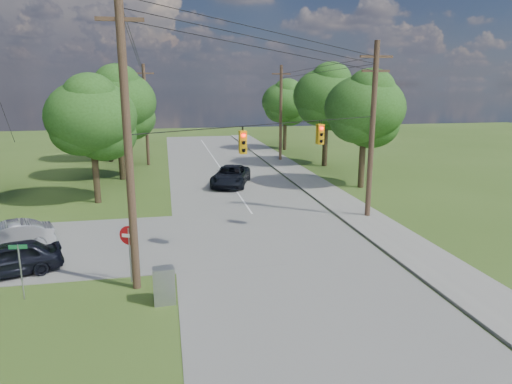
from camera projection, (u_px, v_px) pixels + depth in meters
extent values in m
plane|color=#3B571D|center=(250.00, 282.00, 19.02)|extent=(140.00, 140.00, 0.00)
cube|color=gray|center=(270.00, 240.00, 24.17)|extent=(10.00, 100.00, 0.03)
cube|color=gray|center=(387.00, 231.00, 25.43)|extent=(2.60, 100.00, 0.12)
cylinder|color=brown|center=(128.00, 140.00, 17.14)|extent=(0.32, 0.32, 12.00)
cube|color=brown|center=(120.00, 19.00, 16.15)|extent=(1.70, 0.12, 0.14)
cylinder|color=brown|center=(372.00, 133.00, 27.14)|extent=(0.32, 0.32, 10.50)
cube|color=brown|center=(376.00, 57.00, 26.13)|extent=(2.00, 0.12, 0.14)
cube|color=brown|center=(376.00, 71.00, 26.32)|extent=(1.70, 0.12, 0.14)
cylinder|color=brown|center=(281.00, 114.00, 48.19)|extent=(0.32, 0.32, 10.00)
cube|color=brown|center=(281.00, 74.00, 47.25)|extent=(2.00, 0.12, 0.14)
cylinder|color=brown|center=(146.00, 116.00, 45.55)|extent=(0.32, 0.32, 10.00)
cube|color=brown|center=(144.00, 73.00, 44.60)|extent=(2.00, 0.12, 0.14)
cylinder|color=black|center=(278.00, 33.00, 21.05)|extent=(13.52, 7.63, 1.53)
cylinder|color=black|center=(278.00, 42.00, 21.14)|extent=(13.52, 7.63, 1.53)
cylinder|color=black|center=(278.00, 51.00, 21.24)|extent=(13.52, 7.63, 1.53)
cylinder|color=black|center=(315.00, 68.00, 36.69)|extent=(0.03, 22.00, 0.53)
cylinder|color=black|center=(137.00, 53.00, 30.29)|extent=(0.43, 29.60, 2.03)
cylinder|color=black|center=(315.00, 73.00, 36.78)|extent=(0.03, 22.00, 0.53)
cylinder|color=black|center=(137.00, 59.00, 30.38)|extent=(0.43, 29.60, 2.03)
cylinder|color=black|center=(278.00, 124.00, 22.01)|extent=(13.52, 7.63, 0.04)
cube|color=#EBA80D|center=(243.00, 143.00, 20.69)|extent=(0.32, 0.22, 1.05)
sphere|color=#FF0C05|center=(244.00, 135.00, 20.47)|extent=(0.17, 0.17, 0.17)
cube|color=#EBA80D|center=(242.00, 142.00, 20.91)|extent=(0.32, 0.22, 1.05)
sphere|color=#FF0C05|center=(242.00, 134.00, 20.97)|extent=(0.17, 0.17, 0.17)
cube|color=#EBA80D|center=(321.00, 134.00, 24.02)|extent=(0.32, 0.22, 1.05)
sphere|color=#FF0C05|center=(322.00, 128.00, 23.81)|extent=(0.17, 0.17, 0.17)
cube|color=#EBA80D|center=(319.00, 134.00, 24.25)|extent=(0.32, 0.22, 1.05)
sphere|color=#FF0C05|center=(319.00, 127.00, 24.31)|extent=(0.17, 0.17, 0.17)
cylinder|color=#3E301F|center=(96.00, 181.00, 31.45)|extent=(0.45, 0.45, 3.15)
ellipsoid|color=#244C16|center=(91.00, 117.00, 30.45)|extent=(6.00, 6.00, 4.92)
cylinder|color=#3E301F|center=(121.00, 159.00, 39.24)|extent=(0.50, 0.50, 3.50)
ellipsoid|color=#244C16|center=(117.00, 102.00, 38.12)|extent=(6.40, 6.40, 5.25)
cylinder|color=#3E301F|center=(110.00, 146.00, 48.42)|extent=(0.48, 0.47, 3.32)
ellipsoid|color=#244C16|center=(107.00, 102.00, 47.36)|extent=(6.00, 6.00, 4.92)
cylinder|color=#3E301F|center=(362.00, 167.00, 36.19)|extent=(0.48, 0.48, 3.32)
ellipsoid|color=#244C16|center=(365.00, 108.00, 35.13)|extent=(6.20, 6.20, 5.08)
cylinder|color=#3E301F|center=(325.00, 148.00, 45.78)|extent=(0.52, 0.52, 3.67)
ellipsoid|color=#244C16|center=(327.00, 96.00, 44.61)|extent=(6.60, 6.60, 5.41)
cylinder|color=#3E301F|center=(285.00, 137.00, 57.11)|extent=(0.45, 0.45, 3.15)
ellipsoid|color=#244C16|center=(285.00, 102.00, 56.10)|extent=(5.80, 5.80, 4.76)
imported|color=black|center=(9.00, 259.00, 19.51)|extent=(4.61, 2.99, 1.46)
imported|color=#ADAFB4|center=(7.00, 237.00, 22.31)|extent=(4.55, 3.00, 1.42)
imported|color=black|center=(231.00, 176.00, 36.98)|extent=(4.24, 6.21, 1.58)
cube|color=gray|center=(164.00, 285.00, 17.06)|extent=(0.83, 0.62, 1.43)
cylinder|color=gray|center=(130.00, 255.00, 18.78)|extent=(0.06, 0.06, 2.36)
cylinder|color=#A90B12|center=(129.00, 236.00, 18.58)|extent=(0.76, 0.35, 0.82)
cube|color=white|center=(129.00, 236.00, 18.55)|extent=(0.55, 0.26, 0.14)
cylinder|color=gray|center=(21.00, 272.00, 17.28)|extent=(0.05, 0.05, 2.21)
cube|color=#155C31|center=(18.00, 247.00, 17.04)|extent=(0.66, 0.09, 0.16)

